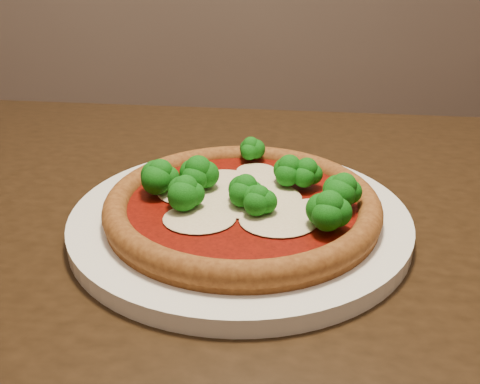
{
  "coord_description": "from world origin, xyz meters",
  "views": [
    {
      "loc": [
        -0.17,
        -0.55,
        1.03
      ],
      "look_at": [
        -0.14,
        -0.05,
        0.79
      ],
      "focal_mm": 40.0,
      "sensor_mm": 36.0,
      "label": 1
    }
  ],
  "objects": [
    {
      "name": "dining_table",
      "position": [
        -0.11,
        -0.04,
        0.65
      ],
      "size": [
        1.35,
        1.01,
        0.75
      ],
      "rotation": [
        0.0,
        0.0,
        -0.19
      ],
      "color": "black",
      "rests_on": "floor"
    },
    {
      "name": "pizza",
      "position": [
        -0.14,
        -0.06,
        0.78
      ],
      "size": [
        0.28,
        0.28,
        0.06
      ],
      "rotation": [
        0.0,
        0.0,
        -0.37
      ],
      "color": "brown",
      "rests_on": "plate"
    },
    {
      "name": "plate",
      "position": [
        -0.14,
        -0.05,
        0.76
      ],
      "size": [
        0.35,
        0.35,
        0.02
      ],
      "primitive_type": "cylinder",
      "color": "white",
      "rests_on": "dining_table"
    }
  ]
}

